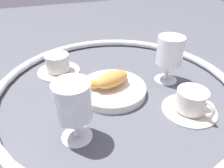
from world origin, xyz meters
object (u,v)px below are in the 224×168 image
coffee_cup_far (58,64)px  pastry_plate (112,89)px  juice_glass_left (73,103)px  juice_glass_right (170,53)px  croissant_large (111,79)px  coffee_cup_near (191,103)px

coffee_cup_far → pastry_plate: bearing=-53.6°
pastry_plate → juice_glass_left: juice_glass_left is taller
coffee_cup_far → juice_glass_right: size_ratio=0.97×
pastry_plate → croissant_large: bearing=106.4°
croissant_large → juice_glass_right: 0.19m
coffee_cup_near → coffee_cup_far: bearing=132.7°
pastry_plate → coffee_cup_near: bearing=-40.9°
coffee_cup_far → juice_glass_right: juice_glass_right is taller
coffee_cup_far → juice_glass_left: bearing=-89.9°
pastry_plate → juice_glass_left: 0.20m
coffee_cup_far → coffee_cup_near: bearing=-47.3°
coffee_cup_near → juice_glass_right: juice_glass_right is taller
coffee_cup_near → juice_glass_right: (0.02, 0.15, 0.07)m
coffee_cup_far → croissant_large: bearing=-53.3°
juice_glass_right → croissant_large: bearing=-177.0°
croissant_large → juice_glass_left: 0.19m
coffee_cup_near → croissant_large: bearing=138.6°
croissant_large → coffee_cup_far: size_ratio=0.97×
croissant_large → coffee_cup_far: (-0.13, 0.17, -0.02)m
pastry_plate → coffee_cup_near: 0.21m
coffee_cup_near → juice_glass_right: 0.17m
pastry_plate → coffee_cup_far: (-0.13, 0.17, 0.01)m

